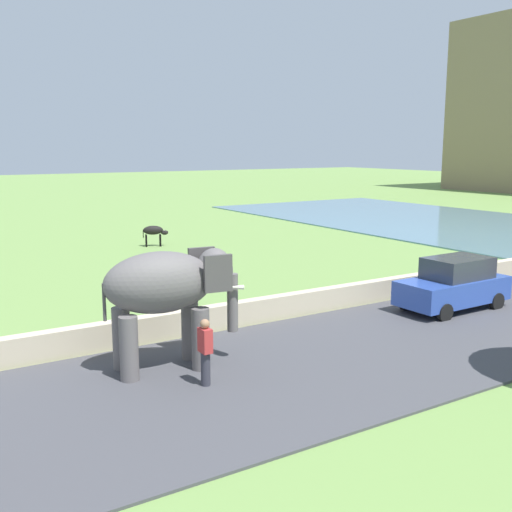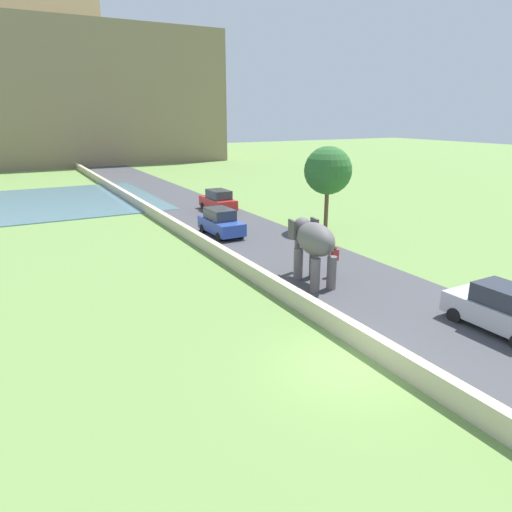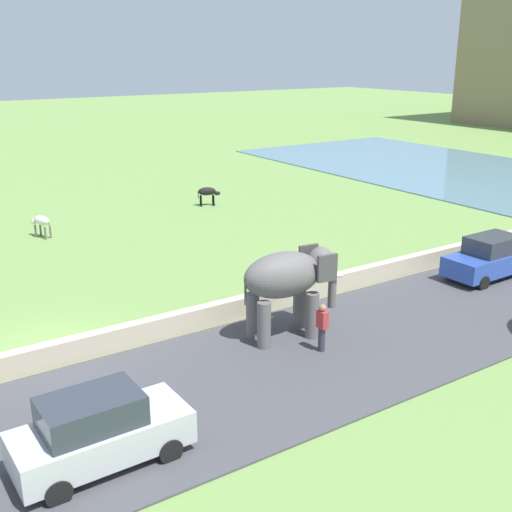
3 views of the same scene
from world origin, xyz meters
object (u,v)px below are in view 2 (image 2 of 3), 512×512
person_beside_elephant (334,260)px  car_blue (221,222)px  elephant (313,242)px  car_red (218,201)px  car_silver (502,309)px

person_beside_elephant → car_blue: (-1.51, 10.16, 0.03)m
person_beside_elephant → elephant: bearing=-171.9°
person_beside_elephant → car_red: car_red is taller
car_silver → person_beside_elephant: bearing=101.8°
car_silver → car_red: bearing=90.0°
car_red → car_blue: bearing=-112.9°
car_blue → car_red: 8.09m
elephant → car_silver: bearing=-67.7°
car_blue → person_beside_elephant: bearing=-81.5°
car_blue → car_red: (3.15, 7.45, 0.00)m
car_silver → elephant: bearing=112.3°
person_beside_elephant → car_blue: 10.27m
elephant → car_red: (3.12, 17.83, -1.14)m
elephant → car_red: size_ratio=0.88×
elephant → car_silver: elephant is taller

